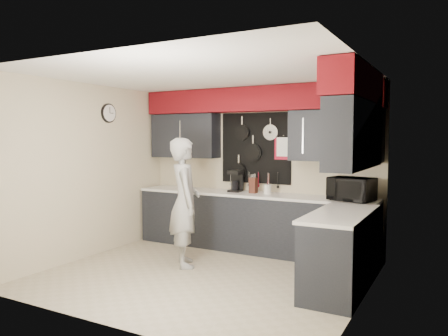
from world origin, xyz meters
The scene contains 10 objects.
ground centered at (0.00, 0.00, 0.00)m, with size 4.00×4.00×0.00m, color tan.
back_wall_assembly centered at (0.01, 1.60, 2.01)m, with size 4.00×0.36×2.60m.
right_wall_assembly centered at (1.85, 0.26, 1.94)m, with size 0.36×3.50×2.60m.
left_wall_assembly centered at (-1.99, 0.02, 1.33)m, with size 0.05×3.50×2.60m.
base_cabinets centered at (0.49, 1.13, 0.46)m, with size 3.95×2.20×0.92m.
microwave centered at (1.58, 1.37, 1.08)m, with size 0.59×0.40×0.32m, color black.
knife_block centered at (0.03, 1.47, 1.04)m, with size 0.11×0.11×0.24m, color #3D1B13.
utensil_crock centered at (0.28, 1.46, 0.99)m, with size 0.11×0.11×0.15m, color silver.
coffee_maker centered at (-0.30, 1.51, 1.10)m, with size 0.22×0.25×0.35m.
person centered at (-0.46, 0.26, 0.90)m, with size 0.65×0.43×1.79m, color #9C9C9A.
Camera 1 is at (2.91, -4.77, 1.80)m, focal length 35.00 mm.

